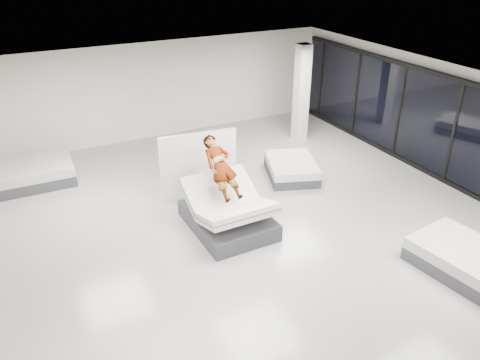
{
  "coord_description": "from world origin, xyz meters",
  "views": [
    {
      "loc": [
        -4.52,
        -7.83,
        6.09
      ],
      "look_at": [
        -0.05,
        0.96,
        1.0
      ],
      "focal_mm": 35.0,
      "sensor_mm": 36.0,
      "label": 1
    }
  ],
  "objects_px": {
    "hero_bed": "(228,212)",
    "person": "(221,174)",
    "flat_bed_right_near": "(464,259)",
    "column": "(301,94)",
    "remote": "(237,186)",
    "divider_panel": "(199,166)",
    "flat_bed_right_far": "(291,168)",
    "flat_bed_left_far": "(34,173)"
  },
  "relations": [
    {
      "from": "hero_bed",
      "to": "person",
      "type": "bearing_deg",
      "value": 91.08
    },
    {
      "from": "flat_bed_right_near",
      "to": "column",
      "type": "relative_size",
      "value": 0.66
    },
    {
      "from": "person",
      "to": "column",
      "type": "bearing_deg",
      "value": 36.96
    },
    {
      "from": "remote",
      "to": "flat_bed_right_near",
      "type": "xyz_separation_m",
      "value": [
        3.4,
        -3.59,
        -0.82
      ]
    },
    {
      "from": "hero_bed",
      "to": "divider_panel",
      "type": "relative_size",
      "value": 1.12
    },
    {
      "from": "hero_bed",
      "to": "flat_bed_right_far",
      "type": "height_order",
      "value": "hero_bed"
    },
    {
      "from": "flat_bed_right_near",
      "to": "flat_bed_left_far",
      "type": "bearing_deg",
      "value": 132.44
    },
    {
      "from": "remote",
      "to": "flat_bed_left_far",
      "type": "height_order",
      "value": "remote"
    },
    {
      "from": "column",
      "to": "divider_panel",
      "type": "bearing_deg",
      "value": -154.25
    },
    {
      "from": "flat_bed_right_near",
      "to": "flat_bed_left_far",
      "type": "relative_size",
      "value": 1.0
    },
    {
      "from": "flat_bed_right_near",
      "to": "flat_bed_left_far",
      "type": "height_order",
      "value": "flat_bed_left_far"
    },
    {
      "from": "flat_bed_right_near",
      "to": "person",
      "type": "bearing_deg",
      "value": 132.63
    },
    {
      "from": "flat_bed_right_far",
      "to": "flat_bed_right_near",
      "type": "relative_size",
      "value": 0.98
    },
    {
      "from": "hero_bed",
      "to": "flat_bed_left_far",
      "type": "xyz_separation_m",
      "value": [
        -3.84,
        4.52,
        -0.13
      ]
    },
    {
      "from": "flat_bed_right_far",
      "to": "flat_bed_left_far",
      "type": "distance_m",
      "value": 7.24
    },
    {
      "from": "flat_bed_right_far",
      "to": "flat_bed_right_near",
      "type": "height_order",
      "value": "flat_bed_right_near"
    },
    {
      "from": "remote",
      "to": "column",
      "type": "relative_size",
      "value": 0.04
    },
    {
      "from": "divider_panel",
      "to": "column",
      "type": "xyz_separation_m",
      "value": [
        4.55,
        2.19,
        0.69
      ]
    },
    {
      "from": "hero_bed",
      "to": "flat_bed_right_near",
      "type": "relative_size",
      "value": 1.06
    },
    {
      "from": "remote",
      "to": "column",
      "type": "xyz_separation_m",
      "value": [
        4.31,
        3.9,
        0.52
      ]
    },
    {
      "from": "hero_bed",
      "to": "flat_bed_right_far",
      "type": "relative_size",
      "value": 1.08
    },
    {
      "from": "hero_bed",
      "to": "flat_bed_right_near",
      "type": "bearing_deg",
      "value": -45.13
    },
    {
      "from": "divider_panel",
      "to": "flat_bed_right_near",
      "type": "xyz_separation_m",
      "value": [
        3.64,
        -5.3,
        -0.64
      ]
    },
    {
      "from": "flat_bed_left_far",
      "to": "person",
      "type": "bearing_deg",
      "value": -47.73
    },
    {
      "from": "remote",
      "to": "flat_bed_left_far",
      "type": "relative_size",
      "value": 0.07
    },
    {
      "from": "remote",
      "to": "divider_panel",
      "type": "distance_m",
      "value": 1.73
    },
    {
      "from": "divider_panel",
      "to": "flat_bed_right_far",
      "type": "bearing_deg",
      "value": 5.48
    },
    {
      "from": "divider_panel",
      "to": "flat_bed_left_far",
      "type": "bearing_deg",
      "value": 149.74
    },
    {
      "from": "person",
      "to": "flat_bed_right_far",
      "type": "bearing_deg",
      "value": 23.89
    },
    {
      "from": "flat_bed_right_far",
      "to": "flat_bed_left_far",
      "type": "relative_size",
      "value": 0.99
    },
    {
      "from": "flat_bed_right_far",
      "to": "column",
      "type": "relative_size",
      "value": 0.65
    },
    {
      "from": "divider_panel",
      "to": "flat_bed_right_near",
      "type": "bearing_deg",
      "value": -48.98
    },
    {
      "from": "flat_bed_left_far",
      "to": "flat_bed_right_near",
      "type": "bearing_deg",
      "value": -47.56
    },
    {
      "from": "person",
      "to": "remote",
      "type": "relative_size",
      "value": 12.16
    },
    {
      "from": "hero_bed",
      "to": "person",
      "type": "height_order",
      "value": "person"
    },
    {
      "from": "flat_bed_left_far",
      "to": "divider_panel",
      "type": "bearing_deg",
      "value": -36.8
    },
    {
      "from": "divider_panel",
      "to": "flat_bed_right_near",
      "type": "distance_m",
      "value": 6.46
    },
    {
      "from": "flat_bed_left_far",
      "to": "column",
      "type": "relative_size",
      "value": 0.66
    },
    {
      "from": "column",
      "to": "hero_bed",
      "type": "bearing_deg",
      "value": -139.62
    },
    {
      "from": "flat_bed_right_far",
      "to": "column",
      "type": "xyz_separation_m",
      "value": [
        1.74,
        2.25,
        1.36
      ]
    },
    {
      "from": "divider_panel",
      "to": "column",
      "type": "height_order",
      "value": "column"
    },
    {
      "from": "flat_bed_right_far",
      "to": "flat_bed_right_near",
      "type": "xyz_separation_m",
      "value": [
        0.83,
        -5.24,
        0.03
      ]
    }
  ]
}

